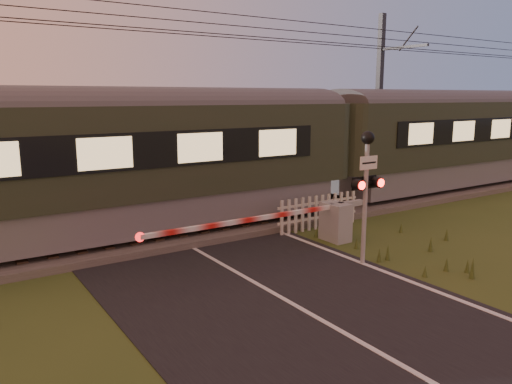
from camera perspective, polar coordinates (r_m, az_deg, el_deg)
ground at (r=9.06m, az=6.91°, el=-14.16°), size 160.00×160.00×0.00m
road at (r=8.91m, az=8.00°, el=-14.57°), size 6.00×140.00×0.03m
track_bed at (r=14.32m, az=-10.12°, el=-4.50°), size 140.00×3.40×0.39m
overhead_wires at (r=13.94m, az=-10.93°, el=18.54°), size 120.00×0.62×0.62m
train at (r=17.05m, az=8.13°, el=5.18°), size 40.22×2.77×3.74m
boom_gate at (r=13.33m, az=8.09°, el=-3.31°), size 6.47×0.79×1.05m
crossing_signal at (r=11.43m, az=12.50°, el=2.02°), size 0.78×0.34×3.07m
picket_fence at (r=14.66m, az=7.22°, el=-2.27°), size 2.94×0.08×1.00m
catenary_mast at (r=21.94m, az=13.99°, el=10.30°), size 0.22×2.46×7.15m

